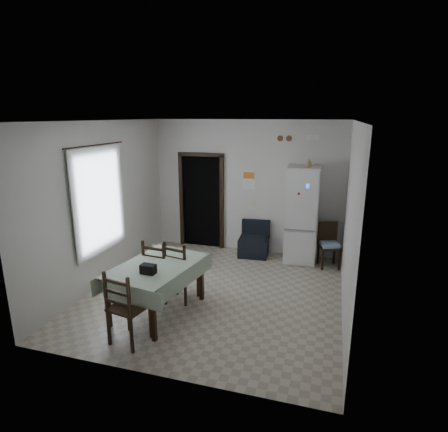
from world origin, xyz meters
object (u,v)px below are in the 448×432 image
(fridge, at_px, (302,215))
(dining_table, at_px, (158,289))
(navy_seat, at_px, (254,239))
(dining_chair_far_left, at_px, (161,269))
(corner_chair, at_px, (329,246))
(dining_chair_far_right, at_px, (182,270))
(dining_chair_near_head, at_px, (129,306))

(fridge, bearing_deg, dining_table, -126.27)
(navy_seat, relative_size, dining_chair_far_left, 0.72)
(corner_chair, bearing_deg, dining_chair_far_right, -155.41)
(dining_chair_far_right, bearing_deg, dining_chair_far_left, 20.73)
(dining_chair_far_left, bearing_deg, navy_seat, -108.73)
(corner_chair, relative_size, dining_table, 0.59)
(dining_table, bearing_deg, dining_chair_far_right, 79.97)
(navy_seat, bearing_deg, fridge, -4.54)
(dining_chair_far_left, bearing_deg, dining_chair_far_right, -165.18)
(navy_seat, bearing_deg, corner_chair, -11.28)
(corner_chair, xyz_separation_m, dining_chair_far_left, (-2.66, -2.17, 0.07))
(navy_seat, xyz_separation_m, corner_chair, (1.59, -0.19, 0.07))
(corner_chair, xyz_separation_m, dining_chair_near_head, (-2.51, -3.45, 0.08))
(navy_seat, distance_m, dining_table, 2.96)
(dining_chair_far_left, bearing_deg, dining_chair_near_head, 102.73)
(navy_seat, relative_size, dining_chair_far_right, 0.73)
(dining_chair_near_head, bearing_deg, corner_chair, -115.21)
(corner_chair, xyz_separation_m, dining_table, (-2.49, -2.64, -0.05))
(dining_chair_far_left, height_order, dining_chair_far_right, dining_chair_far_left)
(dining_table, bearing_deg, navy_seat, 81.61)
(dining_chair_far_left, distance_m, dining_chair_far_right, 0.36)
(navy_seat, xyz_separation_m, dining_chair_far_right, (-0.72, -2.30, 0.14))
(navy_seat, xyz_separation_m, dining_chair_near_head, (-0.92, -3.64, 0.15))
(navy_seat, xyz_separation_m, dining_chair_far_left, (-1.07, -2.36, 0.14))
(navy_seat, distance_m, dining_chair_far_right, 2.41)
(fridge, xyz_separation_m, corner_chair, (0.59, -0.19, -0.55))
(dining_table, bearing_deg, dining_chair_far_left, 119.74)
(corner_chair, bearing_deg, fridge, 144.47)
(dining_chair_far_left, bearing_deg, dining_table, 116.22)
(fridge, bearing_deg, navy_seat, 177.66)
(fridge, xyz_separation_m, dining_chair_far_left, (-2.07, -2.36, -0.48))
(dining_table, relative_size, dining_chair_near_head, 1.44)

